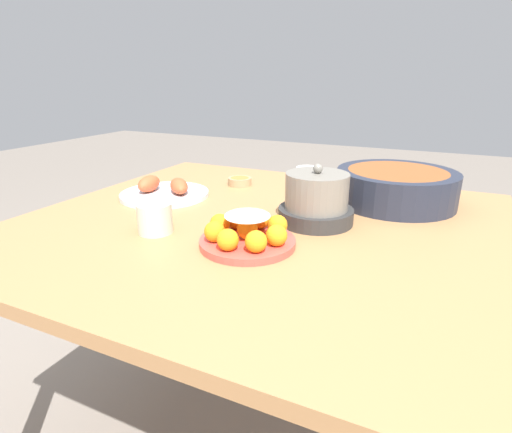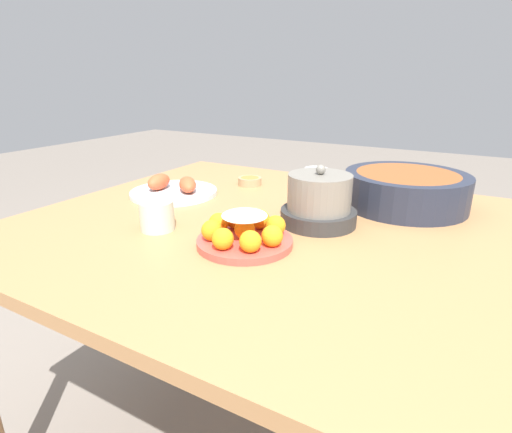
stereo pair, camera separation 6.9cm
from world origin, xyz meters
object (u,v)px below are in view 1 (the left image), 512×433
at_px(cake_plate, 247,233).
at_px(serving_bowl, 396,186).
at_px(sauce_bowl, 240,181).
at_px(seafood_platter, 165,191).
at_px(cup_far, 307,181).
at_px(dining_table, 263,255).
at_px(cup_near, 155,218).
at_px(warming_pot, 316,200).

xyz_separation_m(cake_plate, serving_bowl, (0.26, 0.46, 0.02)).
bearing_deg(sauce_bowl, serving_bowl, 0.60).
distance_m(seafood_platter, cup_far, 0.45).
height_order(dining_table, cup_far, cup_far).
relative_size(sauce_bowl, cup_near, 0.98).
distance_m(cup_far, warming_pot, 0.25).
distance_m(serving_bowl, warming_pot, 0.30).
distance_m(cake_plate, warming_pot, 0.23).
relative_size(serving_bowl, seafood_platter, 1.26).
bearing_deg(cake_plate, cup_far, 90.63).
distance_m(dining_table, serving_bowl, 0.44).
height_order(cup_near, cup_far, cup_far).
bearing_deg(cup_near, cake_plate, 5.01).
relative_size(cake_plate, warming_pot, 1.12).
bearing_deg(sauce_bowl, cup_near, -87.89).
relative_size(sauce_bowl, warming_pot, 0.42).
height_order(sauce_bowl, warming_pot, warming_pot).
height_order(sauce_bowl, cup_near, cup_near).
bearing_deg(seafood_platter, cake_plate, -30.56).
xyz_separation_m(dining_table, sauce_bowl, (-0.22, 0.30, 0.11)).
bearing_deg(cup_near, warming_pot, 34.89).
relative_size(cake_plate, sauce_bowl, 2.65).
bearing_deg(cake_plate, warming_pot, 65.65).
height_order(sauce_bowl, cup_far, cup_far).
bearing_deg(dining_table, serving_bowl, 46.34).
xyz_separation_m(seafood_platter, warming_pot, (0.49, -0.03, 0.04)).
bearing_deg(sauce_bowl, seafood_platter, -123.91).
distance_m(seafood_platter, cup_near, 0.31).
bearing_deg(cup_near, seafood_platter, 123.02).
bearing_deg(dining_table, cake_plate, -78.99).
bearing_deg(sauce_bowl, warming_pot, -35.96).
bearing_deg(sauce_bowl, dining_table, -53.56).
bearing_deg(cake_plate, cup_near, -174.99).
height_order(seafood_platter, cup_far, cup_far).
bearing_deg(warming_pot, cake_plate, -114.35).
xyz_separation_m(sauce_bowl, cup_near, (0.02, -0.48, 0.02)).
relative_size(seafood_platter, cup_far, 3.09).
bearing_deg(cake_plate, dining_table, 101.01).
xyz_separation_m(serving_bowl, warming_pot, (-0.16, -0.25, 0.01)).
xyz_separation_m(cup_near, cup_far, (0.23, 0.46, 0.01)).
distance_m(dining_table, cup_near, 0.30).
relative_size(cup_near, cup_far, 0.93).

